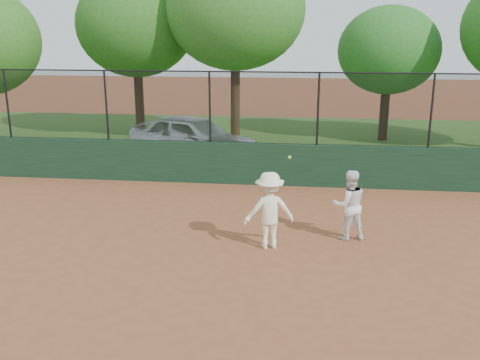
# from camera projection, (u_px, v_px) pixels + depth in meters

# --- Properties ---
(ground) EXTENTS (80.00, 80.00, 0.00)m
(ground) POSITION_uv_depth(u_px,v_px,m) (182.00, 275.00, 9.74)
(ground) COLOR brown
(ground) RESTS_ON ground
(back_wall) EXTENTS (26.00, 0.20, 1.20)m
(back_wall) POSITION_uv_depth(u_px,v_px,m) (228.00, 163.00, 15.30)
(back_wall) COLOR #193721
(back_wall) RESTS_ON ground
(grass_strip) EXTENTS (36.00, 12.00, 0.01)m
(grass_strip) POSITION_uv_depth(u_px,v_px,m) (249.00, 141.00, 21.20)
(grass_strip) COLOR #2D591B
(grass_strip) RESTS_ON ground
(parked_car) EXTENTS (4.88, 3.43, 1.54)m
(parked_car) POSITION_uv_depth(u_px,v_px,m) (193.00, 138.00, 17.92)
(parked_car) COLOR silver
(parked_car) RESTS_ON ground
(player_second) EXTENTS (0.85, 0.74, 1.50)m
(player_second) POSITION_uv_depth(u_px,v_px,m) (349.00, 205.00, 11.22)
(player_second) COLOR white
(player_second) RESTS_ON ground
(player_main) EXTENTS (1.15, 0.85, 2.00)m
(player_main) POSITION_uv_depth(u_px,v_px,m) (269.00, 210.00, 10.76)
(player_main) COLOR white
(player_main) RESTS_ON ground
(fence_assembly) EXTENTS (26.00, 0.06, 2.00)m
(fence_assembly) POSITION_uv_depth(u_px,v_px,m) (226.00, 106.00, 14.86)
(fence_assembly) COLOR black
(fence_assembly) RESTS_ON back_wall
(tree_1) EXTENTS (4.65, 4.23, 6.44)m
(tree_1) POSITION_uv_depth(u_px,v_px,m) (135.00, 25.00, 20.81)
(tree_1) COLOR #472C18
(tree_1) RESTS_ON ground
(tree_2) EXTENTS (5.17, 4.70, 7.22)m
(tree_2) POSITION_uv_depth(u_px,v_px,m) (235.00, 9.00, 19.58)
(tree_2) COLOR #432D18
(tree_2) RESTS_ON ground
(tree_3) EXTENTS (3.89, 3.53, 5.18)m
(tree_3) POSITION_uv_depth(u_px,v_px,m) (389.00, 51.00, 20.47)
(tree_3) COLOR #3A2413
(tree_3) RESTS_ON ground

